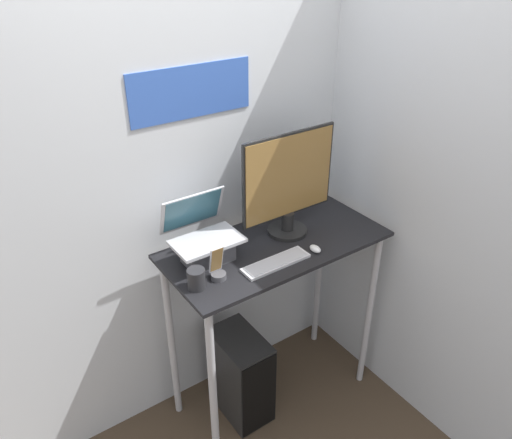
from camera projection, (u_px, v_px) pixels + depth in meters
ground_plane at (300, 424)px, 2.90m from camera, size 12.00×12.00×0.00m
wall_back at (237, 184)px, 2.70m from camera, size 6.00×0.06×2.60m
wall_side_right at (411, 195)px, 2.58m from camera, size 0.05×6.00×2.60m
desk at (275, 275)px, 2.64m from camera, size 1.16×0.55×1.11m
laptop at (205, 243)px, 2.38m from camera, size 0.33×0.28×0.31m
monitor at (289, 187)px, 2.50m from camera, size 0.55×0.21×0.55m
keyboard at (276, 263)px, 2.38m from camera, size 0.35×0.10×0.02m
mouse at (315, 249)px, 2.47m from camera, size 0.04×0.07×0.03m
cell_phone at (218, 270)px, 2.26m from camera, size 0.07×0.07×0.17m
computer_tower at (241, 375)px, 2.87m from camera, size 0.23×0.38×0.55m
mug at (196, 279)px, 2.20m from camera, size 0.08×0.08×0.10m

